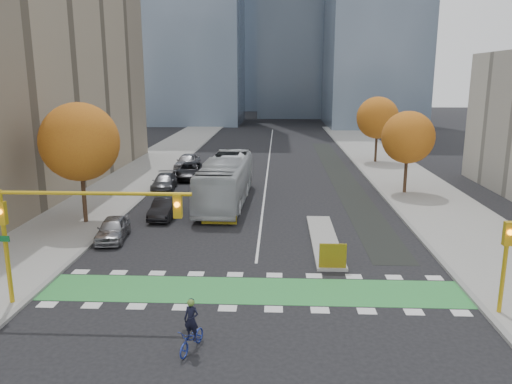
# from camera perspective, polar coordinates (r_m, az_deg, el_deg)

# --- Properties ---
(ground) EXTENTS (300.00, 300.00, 0.00)m
(ground) POSITION_cam_1_polar(r_m,az_deg,el_deg) (22.55, -0.57, -12.76)
(ground) COLOR black
(ground) RESTS_ON ground
(sidewalk_west) EXTENTS (7.00, 120.00, 0.15)m
(sidewalk_west) POSITION_cam_1_polar(r_m,az_deg,el_deg) (43.95, -16.94, -0.36)
(sidewalk_west) COLOR gray
(sidewalk_west) RESTS_ON ground
(sidewalk_east) EXTENTS (7.00, 120.00, 0.15)m
(sidewalk_east) POSITION_cam_1_polar(r_m,az_deg,el_deg) (43.24, 19.13, -0.73)
(sidewalk_east) COLOR gray
(sidewalk_east) RESTS_ON ground
(curb_west) EXTENTS (0.30, 120.00, 0.16)m
(curb_west) POSITION_cam_1_polar(r_m,az_deg,el_deg) (42.91, -12.53, -0.41)
(curb_west) COLOR gray
(curb_west) RESTS_ON ground
(curb_east) EXTENTS (0.30, 120.00, 0.16)m
(curb_east) POSITION_cam_1_polar(r_m,az_deg,el_deg) (42.37, 14.59, -0.69)
(curb_east) COLOR gray
(curb_east) RESTS_ON ground
(bike_crossing) EXTENTS (20.00, 3.00, 0.01)m
(bike_crossing) POSITION_cam_1_polar(r_m,az_deg,el_deg) (23.91, -0.37, -11.18)
(bike_crossing) COLOR #2E8C3D
(bike_crossing) RESTS_ON ground
(centre_line) EXTENTS (0.15, 70.00, 0.01)m
(centre_line) POSITION_cam_1_polar(r_m,az_deg,el_deg) (61.08, 1.49, 3.77)
(centre_line) COLOR silver
(centre_line) RESTS_ON ground
(bike_lane_paint) EXTENTS (2.50, 50.00, 0.01)m
(bike_lane_paint) POSITION_cam_1_polar(r_m,az_deg,el_deg) (51.62, 9.63, 1.88)
(bike_lane_paint) COLOR black
(bike_lane_paint) RESTS_ON ground
(median_island) EXTENTS (1.60, 10.00, 0.16)m
(median_island) POSITION_cam_1_polar(r_m,az_deg,el_deg) (30.98, 7.79, -5.41)
(median_island) COLOR gray
(median_island) RESTS_ON ground
(hazard_board) EXTENTS (1.40, 0.12, 1.30)m
(hazard_board) POSITION_cam_1_polar(r_m,az_deg,el_deg) (26.24, 8.76, -7.22)
(hazard_board) COLOR yellow
(hazard_board) RESTS_ON median_island
(tree_west) EXTENTS (5.20, 5.20, 8.22)m
(tree_west) POSITION_cam_1_polar(r_m,az_deg,el_deg) (35.10, -19.50, 5.41)
(tree_west) COLOR #332114
(tree_west) RESTS_ON ground
(tree_east_near) EXTENTS (4.40, 4.40, 7.08)m
(tree_east_near) POSITION_cam_1_polar(r_m,az_deg,el_deg) (43.93, 16.98, 5.99)
(tree_east_near) COLOR #332114
(tree_east_near) RESTS_ON ground
(tree_east_far) EXTENTS (4.80, 4.80, 7.65)m
(tree_east_far) POSITION_cam_1_polar(r_m,az_deg,el_deg) (59.55, 13.72, 8.25)
(tree_east_far) COLOR #332114
(tree_east_far) RESTS_ON ground
(traffic_signal_west) EXTENTS (8.53, 0.56, 5.20)m
(traffic_signal_west) POSITION_cam_1_polar(r_m,az_deg,el_deg) (22.50, -21.30, -2.76)
(traffic_signal_west) COLOR #BF9914
(traffic_signal_west) RESTS_ON ground
(traffic_signal_east) EXTENTS (0.35, 0.43, 4.10)m
(traffic_signal_east) POSITION_cam_1_polar(r_m,az_deg,el_deg) (22.99, 26.64, -6.34)
(traffic_signal_east) COLOR #BF9914
(traffic_signal_east) RESTS_ON ground
(cyclist) EXTENTS (1.12, 1.86, 2.02)m
(cyclist) POSITION_cam_1_polar(r_m,az_deg,el_deg) (19.04, -7.35, -15.75)
(cyclist) COLOR navy
(cyclist) RESTS_ON ground
(bus) EXTENTS (3.48, 13.21, 3.65)m
(bus) POSITION_cam_1_polar(r_m,az_deg,el_deg) (39.41, -3.49, 1.30)
(bus) COLOR silver
(bus) RESTS_ON ground
(parked_car_a) EXTENTS (2.06, 4.23, 1.39)m
(parked_car_a) POSITION_cam_1_polar(r_m,az_deg,el_deg) (31.99, -16.05, -4.06)
(parked_car_a) COLOR #929297
(parked_car_a) RESTS_ON ground
(parked_car_b) EXTENTS (1.59, 4.28, 1.40)m
(parked_car_b) POSITION_cam_1_polar(r_m,az_deg,el_deg) (36.05, -10.44, -1.84)
(parked_car_b) COLOR black
(parked_car_b) RESTS_ON ground
(parked_car_c) EXTENTS (2.28, 4.86, 1.37)m
(parked_car_c) POSITION_cam_1_polar(r_m,az_deg,el_deg) (45.14, -10.45, 1.14)
(parked_car_c) COLOR #4D4E52
(parked_car_c) RESTS_ON ground
(parked_car_d) EXTENTS (2.72, 5.61, 1.54)m
(parked_car_d) POSITION_cam_1_polar(r_m,az_deg,el_deg) (49.64, -7.55, 2.41)
(parked_car_d) COLOR black
(parked_car_d) RESTS_ON ground
(parked_car_e) EXTENTS (2.48, 5.21, 1.72)m
(parked_car_e) POSITION_cam_1_polar(r_m,az_deg,el_deg) (54.68, -7.86, 3.47)
(parked_car_e) COLOR #A2A1A7
(parked_car_e) RESTS_ON ground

